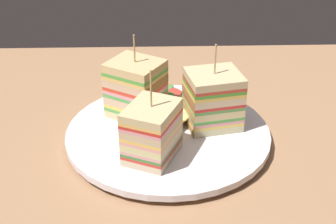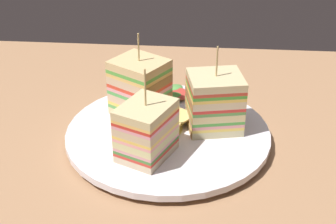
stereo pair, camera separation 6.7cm
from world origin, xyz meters
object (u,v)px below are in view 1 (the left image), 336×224
sandwich_wedge_0 (213,100)px  plate (168,134)px  sandwich_wedge_2 (152,132)px  chip_pile (170,122)px  sandwich_wedge_1 (136,89)px

sandwich_wedge_0 → plate: bearing=2.1°
plate → sandwich_wedge_2: sandwich_wedge_2 is taller
sandwich_wedge_2 → chip_pile: 7.78cm
chip_pile → sandwich_wedge_1: bearing=139.5°
sandwich_wedge_0 → sandwich_wedge_2: (-8.68, -7.81, -0.33)cm
sandwich_wedge_0 → chip_pile: sandwich_wedge_0 is taller
sandwich_wedge_0 → sandwich_wedge_2: same height
plate → sandwich_wedge_0: sandwich_wedge_0 is taller
sandwich_wedge_2 → chip_pile: (2.59, 6.84, -2.65)cm
plate → sandwich_wedge_0: size_ratio=2.35×
chip_pile → sandwich_wedge_0: bearing=9.0°
plate → sandwich_wedge_0: 8.13cm
plate → chip_pile: chip_pile is taller
plate → sandwich_wedge_2: (-2.24, -6.23, 4.39)cm
sandwich_wedge_0 → chip_pile: size_ratio=1.77×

